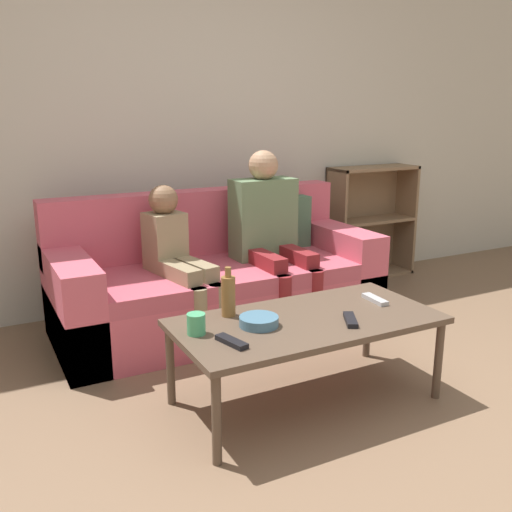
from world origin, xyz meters
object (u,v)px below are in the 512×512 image
Objects in this scene: bottle at (228,295)px; tv_remote_2 at (232,342)px; person_adult at (269,226)px; coffee_table at (307,325)px; tv_remote_1 at (350,320)px; cup_near at (196,324)px; couch at (217,283)px; person_child at (177,256)px; bookshelf at (363,232)px; snack_bowl at (259,321)px; tv_remote_0 at (375,299)px.

tv_remote_2 is at bearing -112.72° from bottle.
coffee_table is at bearing -110.70° from person_adult.
tv_remote_1 reaches higher than coffee_table.
cup_near is 0.27m from bottle.
tv_remote_2 is (0.09, -0.17, -0.04)m from cup_near.
couch is 0.50m from person_adult.
person_adult is 1.19× the size of person_child.
bookshelf is at bearing 36.15° from cup_near.
snack_bowl reaches higher than coffee_table.
cup_near is 0.53× the size of tv_remote_2.
bottle is at bearing 171.14° from tv_remote_0.
tv_remote_0 is (-1.14, -1.56, 0.06)m from bookshelf.
bookshelf is 1.93m from tv_remote_0.
person_child is 0.96m from cup_near.
person_child is at bearing 130.46° from tv_remote_0.
cup_near is at bearing -116.37° from person_child.
cup_near reaches higher than tv_remote_0.
bookshelf is at bearing 23.49° from person_adult.
bookshelf is 2.42m from snack_bowl.
person_adult is (-1.21, -0.56, 0.27)m from bookshelf.
coffee_table is 5.23× the size of bottle.
couch is 8.49× the size of bottle.
coffee_table is at bearing -134.56° from bookshelf.
person_child is at bearing -157.37° from couch.
cup_near is at bearing -177.93° from tv_remote_0.
person_adult is 1.08m from bottle.
person_child is 5.47× the size of tv_remote_0.
person_adult is 6.37× the size of tv_remote_2.
coffee_table is 1.12× the size of person_adult.
bottle is at bearing -130.31° from person_adult.
person_adult is 6.53× the size of tv_remote_0.
coffee_table is at bearing -85.32° from person_child.
snack_bowl is 0.21m from bottle.
tv_remote_2 is (-0.81, -1.15, -0.21)m from person_adult.
tv_remote_0 is 0.96× the size of snack_bowl.
bottle is (-0.75, 0.16, 0.09)m from tv_remote_0.
tv_remote_2 is 0.98× the size of snack_bowl.
bottle is at bearing 53.08° from tv_remote_2.
couch is 1.16m from tv_remote_0.
tv_remote_2 is at bearing -126.46° from person_adult.
person_child reaches higher than tv_remote_1.
bookshelf reaches higher than cup_near.
coffee_table is 7.29× the size of tv_remote_0.
snack_bowl is (-0.61, -1.02, -0.20)m from person_adult.
coffee_table is at bearing -0.31° from tv_remote_2.
bottle reaches higher than tv_remote_1.
cup_near is (-0.90, -0.98, -0.17)m from person_adult.
snack_bowl is at bearing -174.90° from tv_remote_0.
bottle is at bearing -110.39° from couch.
tv_remote_0 is 0.77m from bottle.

